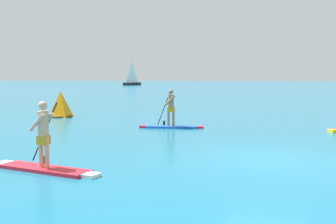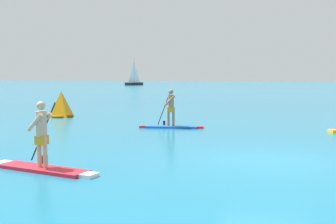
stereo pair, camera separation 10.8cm
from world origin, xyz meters
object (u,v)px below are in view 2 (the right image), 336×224
paddleboarder_near_left (42,154)px  race_marker_buoy (61,105)px  sailboat_left_horizon (134,82)px  paddleboarder_mid_center (171,118)px

paddleboarder_near_left → race_marker_buoy: paddleboarder_near_left is taller
race_marker_buoy → sailboat_left_horizon: 87.13m
paddleboarder_mid_center → sailboat_left_horizon: (-27.51, 88.31, 0.49)m
race_marker_buoy → sailboat_left_horizon: size_ratio=0.20×
paddleboarder_near_left → race_marker_buoy: (-5.59, 12.47, 0.26)m
paddleboarder_mid_center → race_marker_buoy: 7.88m
sailboat_left_horizon → paddleboarder_mid_center: bearing=-140.2°
race_marker_buoy → sailboat_left_horizon: sailboat_left_horizon is taller
sailboat_left_horizon → paddleboarder_near_left: bearing=-142.4°
paddleboarder_near_left → race_marker_buoy: bearing=-50.0°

